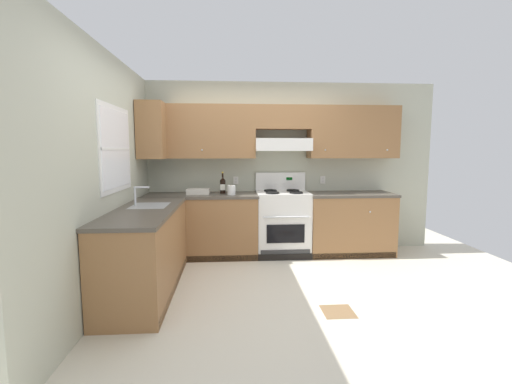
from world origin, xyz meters
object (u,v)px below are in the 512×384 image
(stove, at_px, (283,222))
(bowl, at_px, (198,192))
(paper_towel_roll, at_px, (231,190))
(wine_bottle, at_px, (223,185))

(stove, relative_size, bowl, 3.73)
(stove, bearing_deg, paper_towel_roll, -172.89)
(stove, distance_m, bowl, 1.31)
(bowl, bearing_deg, stove, -1.22)
(stove, xyz_separation_m, bowl, (-1.23, 0.03, 0.46))
(stove, bearing_deg, wine_bottle, 175.63)
(bowl, distance_m, paper_towel_roll, 0.49)
(stove, height_order, wine_bottle, wine_bottle)
(paper_towel_roll, bearing_deg, wine_bottle, 127.85)
(paper_towel_roll, bearing_deg, bowl, 165.93)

